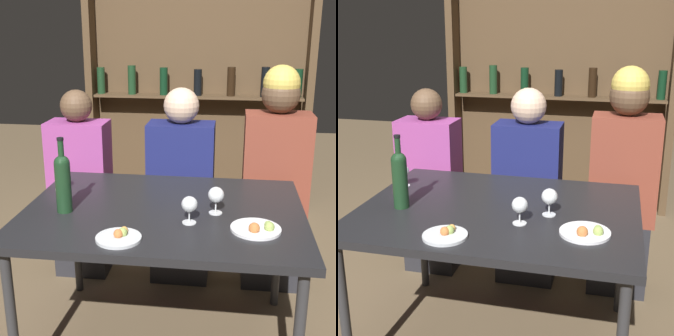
{
  "view_description": "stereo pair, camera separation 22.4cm",
  "coord_description": "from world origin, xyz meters",
  "views": [
    {
      "loc": [
        0.29,
        -1.98,
        1.54
      ],
      "look_at": [
        0.0,
        0.14,
        0.88
      ],
      "focal_mm": 50.0,
      "sensor_mm": 36.0,
      "label": 1
    },
    {
      "loc": [
        0.51,
        -1.94,
        1.54
      ],
      "look_at": [
        0.0,
        0.14,
        0.88
      ],
      "focal_mm": 50.0,
      "sensor_mm": 36.0,
      "label": 2
    }
  ],
  "objects": [
    {
      "name": "dining_table",
      "position": [
        0.0,
        0.0,
        0.67
      ],
      "size": [
        1.27,
        0.96,
        0.73
      ],
      "color": "black",
      "rests_on": "ground_plane"
    },
    {
      "name": "wine_rack_wall",
      "position": [
        0.0,
        2.04,
        1.14
      ],
      "size": [
        1.89,
        0.21,
        2.22
      ],
      "color": "#4C3823",
      "rests_on": "ground_plane"
    },
    {
      "name": "wine_bottle",
      "position": [
        -0.44,
        -0.09,
        0.87
      ],
      "size": [
        0.07,
        0.07,
        0.34
      ],
      "color": "#19381E",
      "rests_on": "dining_table"
    },
    {
      "name": "wine_glass_0",
      "position": [
        0.24,
        -0.03,
        0.81
      ],
      "size": [
        0.07,
        0.07,
        0.12
      ],
      "color": "silver",
      "rests_on": "dining_table"
    },
    {
      "name": "wine_glass_1",
      "position": [
        0.13,
        -0.15,
        0.81
      ],
      "size": [
        0.07,
        0.07,
        0.12
      ],
      "color": "silver",
      "rests_on": "dining_table"
    },
    {
      "name": "wine_glass_2",
      "position": [
        -0.56,
        0.18,
        0.8
      ],
      "size": [
        0.06,
        0.06,
        0.11
      ],
      "color": "silver",
      "rests_on": "dining_table"
    },
    {
      "name": "food_plate_0",
      "position": [
        0.41,
        -0.19,
        0.74
      ],
      "size": [
        0.21,
        0.21,
        0.05
      ],
      "color": "white",
      "rests_on": "dining_table"
    },
    {
      "name": "food_plate_1",
      "position": [
        -0.13,
        -0.34,
        0.74
      ],
      "size": [
        0.18,
        0.18,
        0.04
      ],
      "color": "silver",
      "rests_on": "dining_table"
    },
    {
      "name": "seated_person_left",
      "position": [
        -0.61,
        0.65,
        0.55
      ],
      "size": [
        0.36,
        0.22,
        1.17
      ],
      "color": "#26262B",
      "rests_on": "ground_plane"
    },
    {
      "name": "seated_person_center",
      "position": [
        0.01,
        0.65,
        0.56
      ],
      "size": [
        0.39,
        0.22,
        1.2
      ],
      "color": "#26262B",
      "rests_on": "ground_plane"
    },
    {
      "name": "seated_person_right",
      "position": [
        0.56,
        0.65,
        0.66
      ],
      "size": [
        0.37,
        0.22,
        1.33
      ],
      "color": "#26262B",
      "rests_on": "ground_plane"
    }
  ]
}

